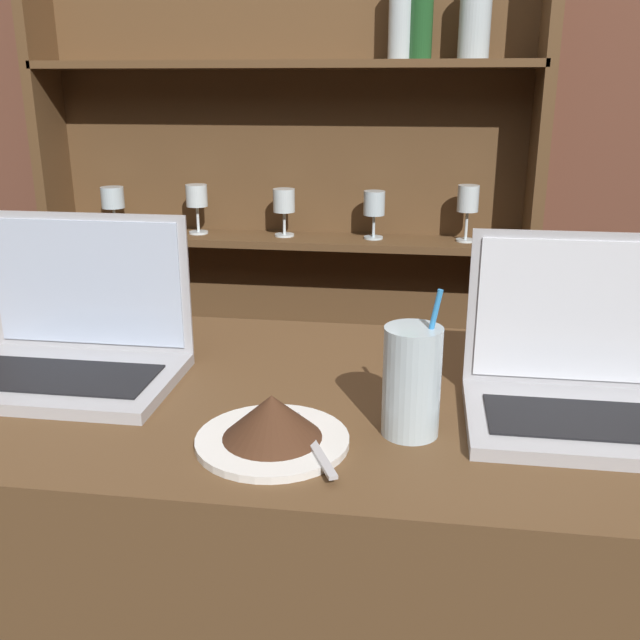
% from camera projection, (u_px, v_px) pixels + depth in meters
% --- Properties ---
extents(back_wall, '(7.00, 0.06, 2.70)m').
position_uv_depth(back_wall, '(333.00, 116.00, 1.99)').
color(back_wall, brown).
rests_on(back_wall, ground_plane).
extents(back_shelf, '(1.37, 0.18, 1.86)m').
position_uv_depth(back_shelf, '(292.00, 253.00, 2.06)').
color(back_shelf, brown).
rests_on(back_shelf, ground_plane).
extents(laptop_near, '(0.34, 0.23, 0.24)m').
position_uv_depth(laptop_near, '(72.00, 342.00, 1.10)').
color(laptop_near, '#ADADB2').
rests_on(laptop_near, bar_counter).
extents(laptop_far, '(0.34, 0.22, 0.24)m').
position_uv_depth(laptop_far, '(595.00, 379.00, 0.96)').
color(laptop_far, '#ADADB2').
rests_on(laptop_far, bar_counter).
extents(cake_plate, '(0.20, 0.20, 0.07)m').
position_uv_depth(cake_plate, '(272.00, 424.00, 0.89)').
color(cake_plate, white).
rests_on(cake_plate, bar_counter).
extents(water_glass, '(0.07, 0.07, 0.20)m').
position_uv_depth(water_glass, '(412.00, 381.00, 0.91)').
color(water_glass, silver).
rests_on(water_glass, bar_counter).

